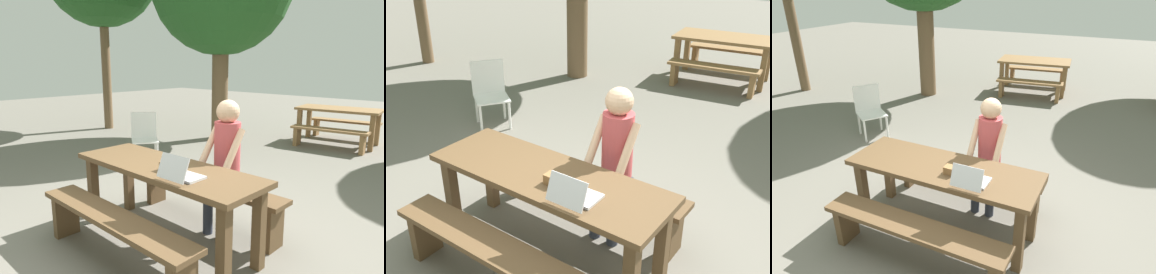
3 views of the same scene
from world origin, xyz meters
The scene contains 11 objects.
ground_plane centered at (0.00, 0.00, 0.00)m, with size 30.00×30.00×0.00m, color slate.
picnic_table_front centered at (0.00, 0.00, 0.65)m, with size 2.00×0.66×0.77m.
bench_near centered at (0.00, -0.59, 0.36)m, with size 1.86×0.30×0.47m.
bench_far centered at (0.00, 0.59, 0.36)m, with size 1.86×0.30×0.47m.
laptop centered at (0.39, -0.17, 0.83)m, with size 0.31×0.29×0.22m.
small_pouch centered at (0.13, -0.09, 0.81)m, with size 0.11×0.09×0.08m.
person_seated centered at (0.27, 0.56, 0.80)m, with size 0.37×0.39×1.36m.
plastic_chair centered at (-2.36, 1.64, 0.45)m, with size 0.61×0.61×0.86m.
picnic_table_rear centered at (-0.48, 5.37, 0.65)m, with size 1.73×1.03×0.77m.
bench_rear_south centered at (-0.40, 4.73, 0.31)m, with size 1.50×0.48×0.42m.
bench_rear_north centered at (-0.56, 6.01, 0.31)m, with size 1.50×0.48×0.42m.
Camera 3 is at (1.48, -2.59, 2.49)m, focal length 31.63 mm.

